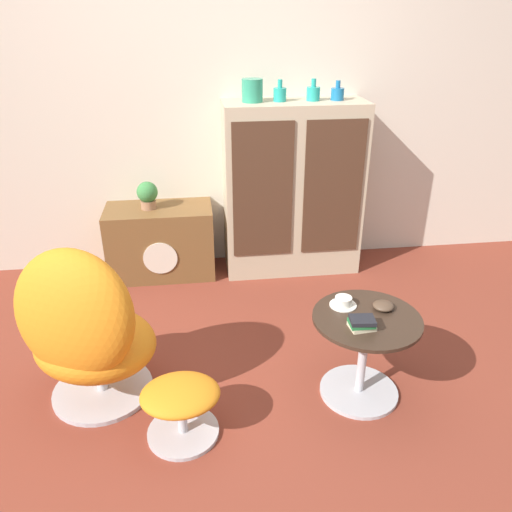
{
  "coord_description": "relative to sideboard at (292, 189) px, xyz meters",
  "views": [
    {
      "loc": [
        -0.11,
        -1.88,
        1.78
      ],
      "look_at": [
        0.21,
        0.58,
        0.55
      ],
      "focal_mm": 35.0,
      "sensor_mm": 36.0,
      "label": 1
    }
  ],
  "objects": [
    {
      "name": "vase_rightmost",
      "position": [
        0.29,
        0.0,
        0.66
      ],
      "size": [
        0.09,
        0.09,
        0.13
      ],
      "color": "#196699",
      "rests_on": "sideboard"
    },
    {
      "name": "tv_console",
      "position": [
        -0.96,
        0.01,
        -0.36
      ],
      "size": [
        0.76,
        0.4,
        0.52
      ],
      "color": "brown",
      "rests_on": "ground_plane"
    },
    {
      "name": "vase_leftmost",
      "position": [
        -0.29,
        0.0,
        0.69
      ],
      "size": [
        0.14,
        0.14,
        0.15
      ],
      "color": "#2D8E6B",
      "rests_on": "sideboard"
    },
    {
      "name": "bowl",
      "position": [
        0.18,
        -1.39,
        -0.14
      ],
      "size": [
        0.1,
        0.1,
        0.04
      ],
      "color": "#4C3828",
      "rests_on": "coffee_table"
    },
    {
      "name": "coffee_table",
      "position": [
        0.08,
        -1.45,
        -0.34
      ],
      "size": [
        0.52,
        0.52,
        0.46
      ],
      "color": "#B7B7BC",
      "rests_on": "ground_plane"
    },
    {
      "name": "potted_plant",
      "position": [
        -1.03,
        0.01,
        0.01
      ],
      "size": [
        0.15,
        0.15,
        0.19
      ],
      "color": "#996B4C",
      "rests_on": "tv_console"
    },
    {
      "name": "egg_chair",
      "position": [
        -1.25,
        -1.32,
        -0.2
      ],
      "size": [
        0.79,
        0.76,
        0.87
      ],
      "color": "#B7B7BC",
      "rests_on": "ground_plane"
    },
    {
      "name": "vase_inner_left",
      "position": [
        -0.1,
        0.0,
        0.66
      ],
      "size": [
        0.09,
        0.09,
        0.14
      ],
      "color": "teal",
      "rests_on": "sideboard"
    },
    {
      "name": "book_stack",
      "position": [
        0.02,
        -1.54,
        -0.13
      ],
      "size": [
        0.12,
        0.1,
        0.06
      ],
      "color": "beige",
      "rests_on": "coffee_table"
    },
    {
      "name": "wall_back",
      "position": [
        -0.59,
        0.23,
        0.68
      ],
      "size": [
        6.4,
        0.06,
        2.6
      ],
      "color": "beige",
      "rests_on": "ground_plane"
    },
    {
      "name": "ottoman",
      "position": [
        -0.82,
        -1.62,
        -0.43
      ],
      "size": [
        0.36,
        0.33,
        0.28
      ],
      "color": "#B7B7BC",
      "rests_on": "ground_plane"
    },
    {
      "name": "vase_inner_right",
      "position": [
        0.12,
        0.0,
        0.66
      ],
      "size": [
        0.09,
        0.09,
        0.14
      ],
      "color": "teal",
      "rests_on": "sideboard"
    },
    {
      "name": "ground_plane",
      "position": [
        -0.59,
        -1.49,
        -0.62
      ],
      "size": [
        12.0,
        12.0,
        0.0
      ],
      "primitive_type": "plane",
      "color": "brown"
    },
    {
      "name": "teacup",
      "position": [
        -0.0,
        -1.34,
        -0.14
      ],
      "size": [
        0.13,
        0.13,
        0.05
      ],
      "color": "silver",
      "rests_on": "coffee_table"
    },
    {
      "name": "sideboard",
      "position": [
        0.0,
        0.0,
        0.0
      ],
      "size": [
        0.97,
        0.4,
        1.23
      ],
      "color": "tan",
      "rests_on": "ground_plane"
    }
  ]
}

